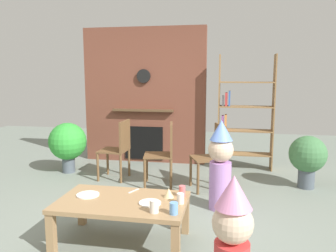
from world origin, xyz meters
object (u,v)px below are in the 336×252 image
Objects in this scene: paper_plate_rear at (150,203)px; birthday_cake_slice at (169,193)px; dining_chair_middle at (165,150)px; potted_plant_short at (68,142)px; dining_chair_left at (119,146)px; bookshelf at (241,118)px; paper_cup_far_left at (174,208)px; potted_plant_tall at (308,156)px; paper_cup_near_left at (182,191)px; dining_chair_right at (214,153)px; paper_cup_near_right at (180,198)px; child_with_cone_hat at (232,243)px; coffee_table at (122,206)px; paper_plate_front at (88,195)px; child_in_pink at (221,163)px; paper_cup_center at (154,206)px.

birthday_cake_slice is at bearing 52.83° from paper_plate_rear.
dining_chair_middle is 1.11× the size of potted_plant_short.
paper_plate_rear is 2.12m from dining_chair_left.
dining_chair_left reaches higher than paper_plate_rear.
bookshelf is 3.14m from paper_cup_far_left.
potted_plant_short is (-3.64, 0.11, 0.04)m from potted_plant_tall.
bookshelf is at bearing -143.54° from dining_chair_middle.
paper_cup_near_left is 0.12× the size of dining_chair_right.
paper_cup_near_right is 0.28m from paper_plate_rear.
child_with_cone_hat is at bearing -47.84° from potted_plant_short.
paper_plate_front is at bearing 171.21° from coffee_table.
coffee_table is 1.12× the size of child_in_pink.
child_with_cone_hat is 1.29× the size of potted_plant_tall.
paper_cup_center is 1.32m from child_in_pink.
coffee_table is 1.47× the size of potted_plant_short.
birthday_cake_slice is at bearing 92.72° from dining_chair_middle.
dining_chair_right is 1.31m from potted_plant_tall.
dining_chair_left is at bearing 125.40° from paper_cup_near_left.
birthday_cake_slice is (-0.13, 0.13, -0.00)m from paper_cup_near_right.
paper_cup_near_left is at bearing 18.23° from child_in_pink.
dining_chair_right is at bearing 55.59° from paper_plate_front.
paper_cup_near_left is 0.11× the size of child_with_cone_hat.
dining_chair_left is at bearing 109.45° from coffee_table.
paper_cup_center is 0.11× the size of child_with_cone_hat.
coffee_table is 11.46× the size of paper_cup_near_left.
bookshelf is 9.47× the size of paper_plate_rear.
dining_chair_left is (-1.07, 1.73, 0.04)m from birthday_cake_slice.
dining_chair_middle is (-0.47, 1.69, 0.04)m from paper_cup_near_right.
coffee_table is at bearing 147.84° from paper_cup_center.
paper_cup_near_left is at bearing -26.48° from child_with_cone_hat.
paper_plate_rear is 0.21× the size of child_with_cone_hat.
paper_cup_near_right is at bearing 51.66° from paper_cup_center.
dining_chair_right is at bearing 74.31° from paper_plate_rear.
potted_plant_tall is at bearing 52.34° from paper_cup_center.
dining_chair_right reaches higher than coffee_table.
bookshelf is 17.59× the size of paper_cup_center.
paper_plate_rear is (-0.87, -2.86, -0.43)m from bookshelf.
dining_chair_right is (0.35, 1.54, 0.04)m from birthday_cake_slice.
paper_cup_near_right is at bearing -43.88° from potted_plant_short.
dining_chair_right is (-0.39, -1.14, -0.35)m from bookshelf.
paper_plate_rear is 0.23m from birthday_cake_slice.
dining_chair_middle is at bearing -31.32° from child_with_cone_hat.
dining_chair_left is at bearing 115.83° from paper_cup_center.
potted_plant_short is (-2.01, 1.93, 0.03)m from birthday_cake_slice.
bookshelf reaches higher than potted_plant_short.
paper_cup_near_right is at bearing 22.60° from child_in_pink.
paper_plate_front and paper_plate_rear have the same top height.
potted_plant_tall is at bearing -43.93° from bookshelf.
paper_plate_rear is at bearing -7.61° from coffee_table.
paper_cup_far_left is at bearing -101.61° from bookshelf.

